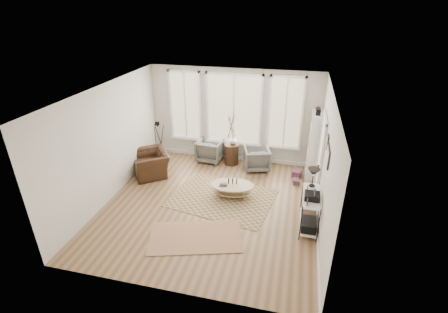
% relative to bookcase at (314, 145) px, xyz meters
% --- Properties ---
extents(room, '(5.50, 5.54, 2.90)m').
position_rel_bookcase_xyz_m(room, '(-2.42, -2.20, 0.47)').
color(room, olive).
rests_on(room, ground).
extents(bay_window, '(4.14, 0.12, 2.24)m').
position_rel_bookcase_xyz_m(bay_window, '(-2.44, 0.49, 0.65)').
color(bay_window, '#D0B87F').
rests_on(bay_window, ground).
extents(door, '(0.09, 1.06, 2.22)m').
position_rel_bookcase_xyz_m(door, '(0.13, -1.08, 0.17)').
color(door, silver).
rests_on(door, ground).
extents(bookcase, '(0.31, 0.85, 2.06)m').
position_rel_bookcase_xyz_m(bookcase, '(0.00, 0.00, 0.00)').
color(bookcase, white).
rests_on(bookcase, ground).
extents(low_shelf, '(0.38, 1.08, 1.30)m').
position_rel_bookcase_xyz_m(low_shelf, '(-0.06, -2.52, -0.44)').
color(low_shelf, white).
rests_on(low_shelf, ground).
extents(wall_art, '(0.04, 0.88, 0.44)m').
position_rel_bookcase_xyz_m(wall_art, '(0.14, -2.49, 0.92)').
color(wall_art, black).
rests_on(wall_art, ground).
extents(rug_main, '(2.82, 2.31, 0.01)m').
position_rel_bookcase_xyz_m(rug_main, '(-2.21, -1.86, -0.95)').
color(rug_main, brown).
rests_on(rug_main, ground).
extents(rug_runner, '(2.21, 1.62, 0.01)m').
position_rel_bookcase_xyz_m(rug_runner, '(-2.43, -3.49, -0.94)').
color(rug_runner, brown).
rests_on(rug_runner, ground).
extents(coffee_table, '(1.19, 0.83, 0.51)m').
position_rel_bookcase_xyz_m(coffee_table, '(-2.00, -1.71, -0.68)').
color(coffee_table, tan).
rests_on(coffee_table, ground).
extents(armchair_left, '(0.82, 0.84, 0.70)m').
position_rel_bookcase_xyz_m(armchair_left, '(-3.12, 0.21, -0.60)').
color(armchair_left, '#60615C').
rests_on(armchair_left, ground).
extents(armchair_right, '(0.92, 0.93, 0.68)m').
position_rel_bookcase_xyz_m(armchair_right, '(-1.60, -0.02, -0.61)').
color(armchair_right, '#60615C').
rests_on(armchair_right, ground).
extents(side_table, '(0.44, 0.44, 1.84)m').
position_rel_bookcase_xyz_m(side_table, '(-2.42, 0.15, -0.07)').
color(side_table, '#331E11').
rests_on(side_table, ground).
extents(vase, '(0.27, 0.27, 0.24)m').
position_rel_bookcase_xyz_m(vase, '(-2.38, 0.21, -0.18)').
color(vase, silver).
rests_on(vase, side_table).
extents(accent_chair, '(1.44, 1.41, 0.71)m').
position_rel_bookcase_xyz_m(accent_chair, '(-4.57, -1.07, -0.60)').
color(accent_chair, '#331E11').
rests_on(accent_chair, ground).
extents(tripod_camera, '(0.46, 0.46, 1.30)m').
position_rel_bookcase_xyz_m(tripod_camera, '(-4.68, -0.17, -0.35)').
color(tripod_camera, black).
rests_on(tripod_camera, ground).
extents(book_stack_near, '(0.28, 0.34, 0.20)m').
position_rel_bookcase_xyz_m(book_stack_near, '(-0.39, -0.21, -0.86)').
color(book_stack_near, maroon).
rests_on(book_stack_near, ground).
extents(book_stack_far, '(0.21, 0.25, 0.14)m').
position_rel_bookcase_xyz_m(book_stack_far, '(-0.39, -0.66, -0.89)').
color(book_stack_far, maroon).
rests_on(book_stack_far, ground).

